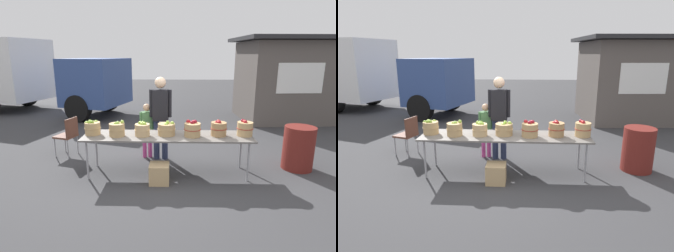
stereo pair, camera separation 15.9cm
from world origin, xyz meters
The scene contains 16 objects.
ground_plane centered at (0.00, 0.00, 0.00)m, with size 40.00×40.00×0.00m, color #38383A.
market_table centered at (0.00, 0.00, 0.72)m, with size 3.10×0.76×0.75m.
apple_basket_green_0 centered at (-1.40, 0.03, 0.88)m, with size 0.30×0.30×0.28m.
apple_basket_green_1 centered at (-0.92, -0.07, 0.88)m, with size 0.30×0.30×0.29m.
apple_basket_green_2 centered at (-0.46, -0.04, 0.88)m, with size 0.29×0.29×0.27m.
apple_basket_green_3 centered at (-0.02, 0.02, 0.86)m, with size 0.34×0.34×0.27m.
apple_basket_red_0 centered at (0.45, -0.05, 0.88)m, with size 0.31×0.31×0.30m.
apple_basket_red_1 centered at (0.93, 0.01, 0.88)m, with size 0.30×0.30×0.30m.
apple_basket_red_2 centered at (1.41, 0.02, 0.89)m, with size 0.30×0.30×0.31m.
vendor_adult centered at (-0.17, 0.76, 1.03)m, with size 0.46×0.25×1.75m.
child_customer centered at (-0.47, 0.85, 0.70)m, with size 0.31×0.20×1.19m.
box_truck centered at (-6.12, 5.99, 1.49)m, with size 7.99×4.23×2.75m.
food_kiosk centered at (3.94, 4.78, 1.38)m, with size 3.70×3.14×2.74m.
folding_chair centered at (-2.22, 0.91, 0.51)m, with size 0.50×0.50×0.86m.
trash_barrel centered at (2.55, 0.30, 0.43)m, with size 0.58×0.58×0.85m, color maroon.
produce_crate centered at (-0.13, -0.41, 0.17)m, with size 0.34×0.34×0.34m, color tan.
Camera 1 is at (0.15, -4.97, 2.21)m, focal length 30.09 mm.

